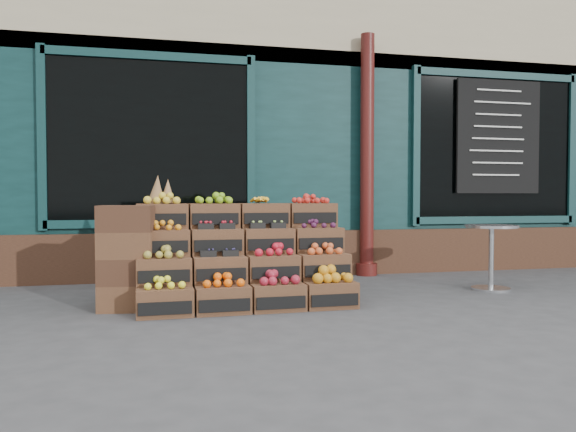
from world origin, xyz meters
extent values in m
plane|color=#3B3B3D|center=(0.00, 0.00, 0.00)|extent=(60.00, 60.00, 0.00)
cube|color=#0D2F2F|center=(0.00, 5.20, 2.40)|extent=(12.00, 6.00, 4.80)
cube|color=#0D2F2F|center=(0.00, 2.25, 1.50)|extent=(12.00, 0.12, 3.00)
cube|color=#402619|center=(0.00, 2.18, 0.30)|extent=(12.00, 0.18, 0.60)
cube|color=black|center=(-1.60, 2.18, 1.75)|extent=(2.40, 0.06, 2.00)
cube|color=black|center=(3.20, 2.18, 1.75)|extent=(2.40, 0.06, 2.00)
cylinder|color=#471310|center=(1.20, 2.05, 1.60)|extent=(0.18, 0.18, 3.20)
cube|color=black|center=(3.20, 2.10, 1.90)|extent=(1.30, 0.04, 1.60)
cube|color=#553521|center=(-1.47, 0.06, 0.12)|extent=(0.50, 0.35, 0.25)
cube|color=black|center=(-1.47, -0.13, 0.10)|extent=(0.45, 0.02, 0.11)
cube|color=yellow|center=(-1.47, 0.06, 0.29)|extent=(0.40, 0.27, 0.08)
cube|color=#553521|center=(-0.96, 0.07, 0.12)|extent=(0.50, 0.35, 0.25)
cube|color=black|center=(-0.96, -0.12, 0.10)|extent=(0.45, 0.02, 0.11)
cube|color=#F75A09|center=(-0.96, 0.07, 0.29)|extent=(0.40, 0.27, 0.09)
cube|color=#553521|center=(-0.45, 0.07, 0.12)|extent=(0.50, 0.35, 0.25)
cube|color=black|center=(-0.45, -0.11, 0.10)|extent=(0.45, 0.02, 0.11)
cube|color=maroon|center=(-0.45, 0.07, 0.29)|extent=(0.40, 0.27, 0.09)
cube|color=#553521|center=(0.06, 0.08, 0.12)|extent=(0.50, 0.35, 0.25)
cube|color=black|center=(0.06, -0.10, 0.10)|extent=(0.45, 0.02, 0.11)
cube|color=#C37C15|center=(0.06, 0.08, 0.30)|extent=(0.40, 0.27, 0.11)
cube|color=#553521|center=(-1.48, 0.26, 0.37)|extent=(0.50, 0.35, 0.25)
cube|color=black|center=(-1.47, 0.08, 0.34)|extent=(0.45, 0.02, 0.11)
cube|color=olive|center=(-1.48, 0.26, 0.53)|extent=(0.40, 0.27, 0.08)
cube|color=#553521|center=(-0.97, 0.27, 0.37)|extent=(0.50, 0.35, 0.25)
cube|color=black|center=(-0.96, 0.09, 0.34)|extent=(0.45, 0.02, 0.11)
cube|color=#2B264F|center=(-0.97, 0.27, 0.51)|extent=(0.40, 0.27, 0.03)
cube|color=#553521|center=(-0.46, 0.28, 0.37)|extent=(0.50, 0.35, 0.25)
cube|color=black|center=(-0.45, 0.10, 0.34)|extent=(0.45, 0.02, 0.11)
cube|color=#AE1525|center=(-0.46, 0.28, 0.53)|extent=(0.40, 0.27, 0.08)
cube|color=#553521|center=(0.05, 0.29, 0.37)|extent=(0.50, 0.35, 0.25)
cube|color=black|center=(0.06, 0.11, 0.34)|extent=(0.45, 0.02, 0.11)
cube|color=#C54E23|center=(0.05, 0.29, 0.53)|extent=(0.40, 0.27, 0.08)
cube|color=#553521|center=(-1.48, 0.47, 0.61)|extent=(0.50, 0.35, 0.25)
cube|color=black|center=(-1.48, 0.29, 0.59)|extent=(0.45, 0.02, 0.11)
cube|color=orange|center=(-1.48, 0.47, 0.77)|extent=(0.40, 0.27, 0.07)
cube|color=#553521|center=(-0.97, 0.48, 0.61)|extent=(0.50, 0.35, 0.25)
cube|color=black|center=(-0.97, 0.30, 0.59)|extent=(0.45, 0.02, 0.11)
cube|color=#A81624|center=(-0.97, 0.48, 0.75)|extent=(0.40, 0.27, 0.03)
cube|color=#553521|center=(-0.46, 0.49, 0.61)|extent=(0.50, 0.35, 0.25)
cube|color=black|center=(-0.46, 0.31, 0.59)|extent=(0.45, 0.02, 0.11)
cube|color=#AFD660|center=(-0.46, 0.49, 0.75)|extent=(0.40, 0.27, 0.03)
cube|color=#553521|center=(0.05, 0.50, 0.61)|extent=(0.50, 0.35, 0.25)
cube|color=black|center=(0.05, 0.32, 0.59)|extent=(0.45, 0.02, 0.11)
cube|color=#3F1433|center=(0.05, 0.50, 0.77)|extent=(0.40, 0.27, 0.06)
cube|color=#553521|center=(-1.48, 0.68, 0.86)|extent=(0.50, 0.35, 0.25)
cube|color=black|center=(-1.48, 0.50, 0.84)|extent=(0.45, 0.02, 0.11)
cube|color=gold|center=(-1.48, 0.68, 1.02)|extent=(0.40, 0.27, 0.08)
cube|color=#553521|center=(-0.97, 0.69, 0.86)|extent=(0.50, 0.35, 0.25)
cube|color=black|center=(-0.97, 0.51, 0.84)|extent=(0.45, 0.02, 0.11)
cube|color=#71A219|center=(-0.97, 0.69, 1.02)|extent=(0.40, 0.27, 0.08)
cube|color=#553521|center=(-0.46, 0.70, 0.86)|extent=(0.50, 0.35, 0.25)
cube|color=black|center=(-0.46, 0.52, 0.84)|extent=(0.45, 0.02, 0.11)
cube|color=gold|center=(-0.46, 0.70, 1.02)|extent=(0.40, 0.27, 0.08)
cube|color=#553521|center=(0.05, 0.71, 0.86)|extent=(0.50, 0.35, 0.25)
cube|color=black|center=(0.05, 0.53, 0.84)|extent=(0.45, 0.02, 0.11)
cube|color=red|center=(0.05, 0.71, 1.02)|extent=(0.40, 0.27, 0.07)
cube|color=#402619|center=(-0.71, 0.28, 0.12)|extent=(2.03, 0.38, 0.25)
cube|color=#402619|center=(-0.71, 0.49, 0.25)|extent=(2.03, 0.38, 0.49)
cube|color=#402619|center=(-0.72, 0.69, 0.37)|extent=(2.03, 0.38, 0.74)
cone|color=olive|center=(-1.53, 0.68, 1.12)|extent=(0.17, 0.17, 0.28)
cone|color=olive|center=(-1.43, 0.72, 1.11)|extent=(0.15, 0.15, 0.25)
cube|color=#553521|center=(-1.81, 0.38, 0.12)|extent=(0.53, 0.40, 0.24)
cube|color=#402619|center=(-1.81, 0.38, 0.36)|extent=(0.53, 0.40, 0.24)
cube|color=#553521|center=(-1.81, 0.38, 0.61)|extent=(0.53, 0.40, 0.24)
cube|color=#402619|center=(-1.81, 0.38, 0.85)|extent=(0.53, 0.40, 0.24)
cylinder|color=#ADAFB4|center=(2.12, 0.60, 0.01)|extent=(0.43, 0.43, 0.03)
cylinder|color=#ADAFB4|center=(2.12, 0.60, 0.36)|extent=(0.06, 0.06, 0.70)
cylinder|color=#ADAFB4|center=(2.12, 0.60, 0.72)|extent=(0.58, 0.58, 0.03)
imported|color=#164D1B|center=(-2.00, 2.77, 0.89)|extent=(0.71, 0.53, 1.78)
camera|label=1|loc=(-1.54, -4.99, 1.05)|focal=35.00mm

